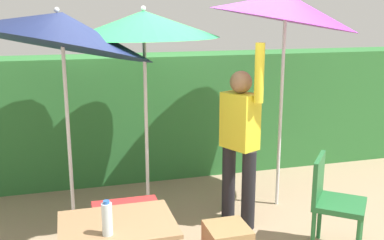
# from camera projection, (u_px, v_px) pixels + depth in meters

# --- Properties ---
(ground_plane) EXTENTS (24.00, 24.00, 0.00)m
(ground_plane) POSITION_uv_depth(u_px,v_px,m) (200.00, 234.00, 4.51)
(ground_plane) COLOR #9E8466
(hedge_row) EXTENTS (8.00, 0.70, 1.61)m
(hedge_row) POSITION_uv_depth(u_px,v_px,m) (160.00, 115.00, 6.10)
(hedge_row) COLOR #2D7033
(hedge_row) RESTS_ON ground_plane
(umbrella_rainbow) EXTENTS (1.50, 1.50, 2.21)m
(umbrella_rainbow) POSITION_uv_depth(u_px,v_px,m) (144.00, 25.00, 4.44)
(umbrella_rainbow) COLOR silver
(umbrella_rainbow) RESTS_ON ground_plane
(umbrella_orange) EXTENTS (1.87, 1.82, 2.43)m
(umbrella_orange) POSITION_uv_depth(u_px,v_px,m) (60.00, 29.00, 4.18)
(umbrella_orange) COLOR silver
(umbrella_orange) RESTS_ON ground_plane
(umbrella_yellow) EXTENTS (1.61, 1.58, 2.50)m
(umbrella_yellow) POSITION_uv_depth(u_px,v_px,m) (285.00, 7.00, 4.73)
(umbrella_yellow) COLOR silver
(umbrella_yellow) RESTS_ON ground_plane
(person_vendor) EXTENTS (0.35, 0.54, 1.88)m
(person_vendor) POSITION_uv_depth(u_px,v_px,m) (240.00, 137.00, 4.54)
(person_vendor) COLOR black
(person_vendor) RESTS_ON ground_plane
(chair_plastic) EXTENTS (0.62, 0.62, 0.89)m
(chair_plastic) POSITION_uv_depth(u_px,v_px,m) (332.00, 198.00, 4.10)
(chair_plastic) COLOR #236633
(chair_plastic) RESTS_ON ground_plane
(cooler_box) EXTENTS (0.59, 0.39, 0.48)m
(cooler_box) POSITION_uv_depth(u_px,v_px,m) (127.00, 231.00, 4.07)
(cooler_box) COLOR red
(cooler_box) RESTS_ON ground_plane
(folding_table) EXTENTS (0.80, 0.60, 0.73)m
(folding_table) POSITION_uv_depth(u_px,v_px,m) (118.00, 234.00, 3.17)
(folding_table) COLOR #4C4C51
(folding_table) RESTS_ON ground_plane
(bottle_water) EXTENTS (0.07, 0.07, 0.24)m
(bottle_water) POSITION_uv_depth(u_px,v_px,m) (107.00, 219.00, 2.95)
(bottle_water) COLOR silver
(bottle_water) RESTS_ON folding_table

